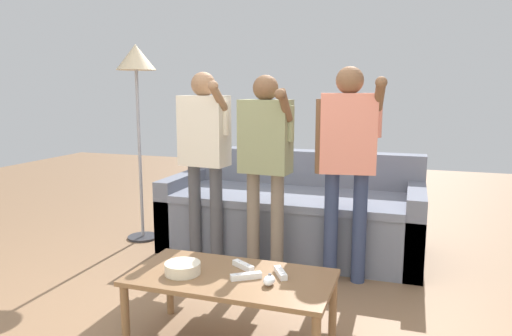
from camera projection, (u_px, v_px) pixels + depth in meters
ground_plane at (249, 321)px, 2.79m from camera, size 12.00×12.00×0.00m
couch at (293, 215)px, 4.03m from camera, size 2.13×0.93×0.81m
coffee_table at (231, 284)px, 2.46m from camera, size 1.06×0.53×0.40m
snack_bowl at (183, 268)px, 2.47m from camera, size 0.19×0.19×0.06m
game_remote_nunchuk at (269, 280)px, 2.33m from camera, size 0.06×0.09×0.05m
floor_lamp at (136, 71)px, 4.10m from camera, size 0.35×0.35×1.75m
player_left at (204, 145)px, 3.61m from camera, size 0.44×0.35×1.49m
player_center at (265, 152)px, 3.38m from camera, size 0.43×0.36×1.46m
player_right at (348, 149)px, 3.23m from camera, size 0.47×0.31×1.51m
game_remote_wand_near at (243, 266)px, 2.55m from camera, size 0.15×0.11×0.03m
game_remote_wand_far at (281, 273)px, 2.45m from camera, size 0.11×0.14×0.03m
game_remote_wand_spare at (246, 276)px, 2.41m from camera, size 0.15×0.12×0.03m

